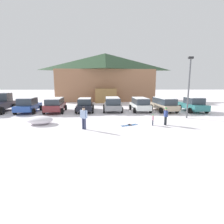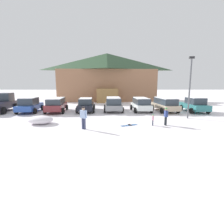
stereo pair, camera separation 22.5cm
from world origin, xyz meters
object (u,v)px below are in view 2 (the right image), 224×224
(parked_grey_wagon, at_px, (113,104))
(parked_teal_hatchback, at_px, (195,104))
(lamp_post, at_px, (190,84))
(skier_child_in_pink_snowsuit, at_px, (153,119))
(parked_white_suv, at_px, (141,104))
(parked_beige_suv, at_px, (165,104))
(ski_lodge, at_px, (107,77))
(skier_teen_in_navy_coat, at_px, (166,115))
(skier_adult_in_blue_parka, at_px, (83,116))
(pair_of_skis, at_px, (129,125))
(parked_black_sedan, at_px, (86,105))
(parked_maroon_van, at_px, (56,104))
(parked_blue_hatchback, at_px, (30,105))
(plowed_snow_pile, at_px, (40,120))
(pickup_truck, at_px, (1,103))

(parked_grey_wagon, bearing_deg, parked_teal_hatchback, -3.42)
(lamp_post, bearing_deg, skier_child_in_pink_snowsuit, -144.78)
(parked_white_suv, distance_m, parked_beige_suv, 2.85)
(ski_lodge, relative_size, skier_teen_in_navy_coat, 13.23)
(skier_child_in_pink_snowsuit, relative_size, skier_teen_in_navy_coat, 0.63)
(skier_adult_in_blue_parka, distance_m, pair_of_skis, 3.74)
(parked_beige_suv, distance_m, parked_teal_hatchback, 3.38)
(parked_black_sedan, relative_size, parked_white_suv, 1.15)
(ski_lodge, bearing_deg, parked_maroon_van, -111.67)
(parked_grey_wagon, height_order, skier_child_in_pink_snowsuit, parked_grey_wagon)
(parked_blue_hatchback, bearing_deg, plowed_snow_pile, -59.27)
(parked_blue_hatchback, xyz_separation_m, pickup_truck, (-3.52, 0.44, 0.14))
(parked_teal_hatchback, bearing_deg, plowed_snow_pile, -159.23)
(ski_lodge, distance_m, pickup_truck, 18.90)
(parked_blue_hatchback, bearing_deg, skier_teen_in_navy_coat, -25.49)
(parked_teal_hatchback, bearing_deg, lamp_post, -122.91)
(parked_maroon_van, bearing_deg, skier_adult_in_blue_parka, -61.03)
(parked_black_sedan, xyz_separation_m, lamp_post, (10.29, -4.34, 2.40))
(parked_grey_wagon, distance_m, parked_white_suv, 3.28)
(parked_white_suv, relative_size, skier_teen_in_navy_coat, 2.95)
(skier_child_in_pink_snowsuit, relative_size, skier_adult_in_blue_parka, 0.53)
(pickup_truck, bearing_deg, lamp_post, -11.66)
(pair_of_skis, height_order, plowed_snow_pile, plowed_snow_pile)
(parked_blue_hatchback, xyz_separation_m, skier_teen_in_navy_coat, (13.66, -6.51, -0.06))
(plowed_snow_pile, bearing_deg, skier_teen_in_navy_coat, -3.65)
(ski_lodge, relative_size, parked_black_sedan, 3.92)
(parked_blue_hatchback, xyz_separation_m, lamp_post, (16.67, -3.73, 2.35))
(skier_adult_in_blue_parka, bearing_deg, ski_lodge, 86.40)
(parked_blue_hatchback, distance_m, plowed_snow_pile, 6.84)
(pickup_truck, height_order, skier_teen_in_navy_coat, pickup_truck)
(parked_maroon_van, xyz_separation_m, pickup_truck, (-6.54, 0.29, 0.10))
(parked_teal_hatchback, xyz_separation_m, skier_teen_in_navy_coat, (-5.47, -6.58, -0.06))
(parked_maroon_van, bearing_deg, parked_teal_hatchback, -0.27)
(parked_black_sedan, distance_m, lamp_post, 11.42)
(parked_black_sedan, height_order, skier_adult_in_blue_parka, skier_adult_in_blue_parka)
(skier_teen_in_navy_coat, height_order, pair_of_skis, skier_teen_in_navy_coat)
(pickup_truck, xyz_separation_m, pair_of_skis, (14.29, -6.97, -0.97))
(parked_teal_hatchback, relative_size, lamp_post, 0.76)
(pickup_truck, bearing_deg, parked_grey_wagon, 0.85)
(plowed_snow_pile, bearing_deg, parked_black_sedan, 65.88)
(pickup_truck, distance_m, skier_teen_in_navy_coat, 18.54)
(pickup_truck, height_order, pair_of_skis, pickup_truck)
(parked_blue_hatchback, relative_size, parked_teal_hatchback, 1.01)
(skier_adult_in_blue_parka, distance_m, plowed_snow_pile, 4.24)
(parked_blue_hatchback, bearing_deg, parked_maroon_van, 2.79)
(parked_black_sedan, height_order, pickup_truck, pickup_truck)
(parked_white_suv, bearing_deg, parked_grey_wagon, 176.77)
(ski_lodge, height_order, parked_teal_hatchback, ski_lodge)
(skier_child_in_pink_snowsuit, height_order, lamp_post, lamp_post)
(skier_adult_in_blue_parka, relative_size, skier_teen_in_navy_coat, 1.19)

